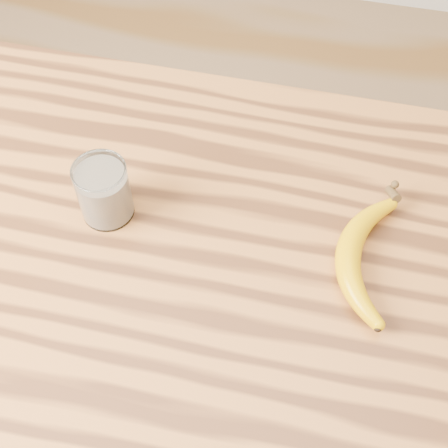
# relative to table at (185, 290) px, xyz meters

# --- Properties ---
(room) EXTENTS (4.04, 4.04, 2.70)m
(room) POSITION_rel_table_xyz_m (0.00, 0.00, 0.58)
(room) COLOR olive
(room) RESTS_ON ground
(table) EXTENTS (1.20, 0.80, 0.90)m
(table) POSITION_rel_table_xyz_m (0.00, 0.00, 0.00)
(table) COLOR #A7652D
(table) RESTS_ON ground
(smoothie_glass) EXTENTS (0.08, 0.08, 0.11)m
(smoothie_glass) POSITION_rel_table_xyz_m (-0.13, 0.05, 0.18)
(smoothie_glass) COLOR white
(smoothie_glass) RESTS_ON table
(banana) EXTENTS (0.12, 0.32, 0.04)m
(banana) POSITION_rel_table_xyz_m (0.25, 0.04, 0.15)
(banana) COLOR #DDA200
(banana) RESTS_ON table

